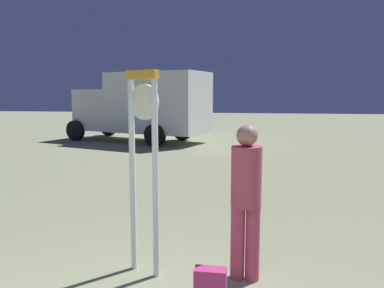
{
  "coord_description": "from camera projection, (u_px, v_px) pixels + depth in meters",
  "views": [
    {
      "loc": [
        0.96,
        -1.85,
        2.09
      ],
      "look_at": [
        -0.1,
        4.7,
        1.2
      ],
      "focal_mm": 35.07,
      "sensor_mm": 36.0,
      "label": 1
    }
  ],
  "objects": [
    {
      "name": "box_truck_near",
      "position": [
        144.0,
        105.0,
        16.45
      ],
      "size": [
        6.69,
        4.24,
        3.0
      ],
      "color": "silver",
      "rests_on": "ground_plane"
    },
    {
      "name": "person_near_clock",
      "position": [
        246.0,
        195.0,
        4.14
      ],
      "size": [
        0.34,
        0.34,
        1.76
      ],
      "color": "#C24363",
      "rests_on": "ground_plane"
    },
    {
      "name": "standing_clock",
      "position": [
        144.0,
        153.0,
        4.25
      ],
      "size": [
        0.42,
        0.25,
        2.35
      ],
      "color": "white",
      "rests_on": "ground_plane"
    }
  ]
}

